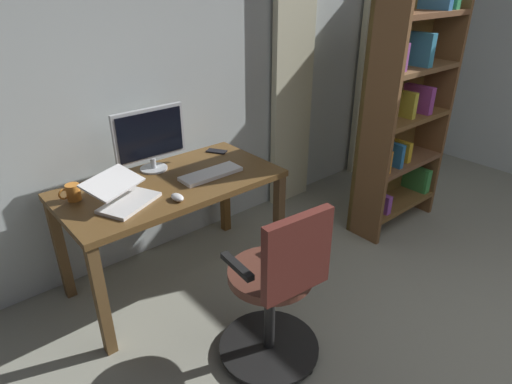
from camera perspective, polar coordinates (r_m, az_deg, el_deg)
name	(u,v)px	position (r m, az deg, el deg)	size (l,w,h in m)	color
back_room_partition	(257,42)	(3.63, 0.15, 19.05)	(5.07, 0.10, 2.86)	silver
curtain_left_panel	(376,52)	(4.65, 15.42, 17.25)	(0.46, 0.06, 2.44)	beige
curtain_right_panel	(293,66)	(3.78, 4.89, 16.04)	(0.43, 0.06, 2.44)	beige
desk	(172,195)	(2.82, -10.97, -0.44)	(1.37, 0.71, 0.75)	brown
office_chair	(277,292)	(2.28, 2.73, -12.95)	(0.56, 0.56, 0.98)	black
computer_monitor	(150,137)	(2.90, -13.68, 7.03)	(0.49, 0.18, 0.41)	#B7BCC1
computer_keyboard	(211,174)	(2.82, -5.92, 2.38)	(0.41, 0.15, 0.02)	white
laptop	(123,195)	(2.56, -16.96, -0.41)	(0.43, 0.41, 0.15)	white
computer_mouse	(177,197)	(2.54, -10.24, -0.69)	(0.06, 0.10, 0.04)	white
cell_phone_by_monitor	(217,151)	(3.20, -5.17, 5.33)	(0.07, 0.14, 0.01)	black
mug_coffee	(73,192)	(2.70, -22.85, -0.05)	(0.12, 0.08, 0.10)	orange
bookshelf	(402,115)	(3.63, 18.55, 9.48)	(0.82, 0.30, 1.87)	brown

